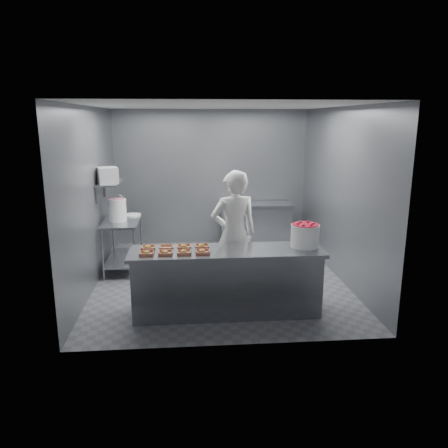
{
  "coord_description": "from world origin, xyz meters",
  "views": [
    {
      "loc": [
        -0.51,
        -6.91,
        2.6
      ],
      "look_at": [
        0.06,
        -0.2,
        0.98
      ],
      "focal_mm": 35.0,
      "sensor_mm": 36.0,
      "label": 1
    }
  ],
  "objects_px": {
    "tray_1": "(165,253)",
    "worker": "(234,235)",
    "tray_3": "(202,252)",
    "glaze_bucket": "(118,210)",
    "tray_4": "(148,248)",
    "tray_6": "(184,247)",
    "tray_2": "(184,252)",
    "appliance": "(107,175)",
    "tray_5": "(166,247)",
    "tray_7": "(202,246)",
    "tray_0": "(147,253)",
    "service_counter": "(227,281)",
    "prep_table": "(123,237)",
    "back_counter": "(255,224)",
    "strawberry_tub": "(305,235)"
  },
  "relations": [
    {
      "from": "tray_1",
      "to": "worker",
      "type": "relative_size",
      "value": 0.1
    },
    {
      "from": "tray_3",
      "to": "glaze_bucket",
      "type": "bearing_deg",
      "value": 124.65
    },
    {
      "from": "tray_3",
      "to": "tray_4",
      "type": "height_order",
      "value": "same"
    },
    {
      "from": "tray_1",
      "to": "tray_6",
      "type": "bearing_deg",
      "value": 45.88
    },
    {
      "from": "tray_2",
      "to": "tray_3",
      "type": "xyz_separation_m",
      "value": [
        0.24,
        0.0,
        0.0
      ]
    },
    {
      "from": "tray_4",
      "to": "appliance",
      "type": "bearing_deg",
      "value": 115.09
    },
    {
      "from": "tray_2",
      "to": "glaze_bucket",
      "type": "relative_size",
      "value": 0.41
    },
    {
      "from": "tray_5",
      "to": "tray_6",
      "type": "xyz_separation_m",
      "value": [
        0.24,
        -0.0,
        0.0
      ]
    },
    {
      "from": "glaze_bucket",
      "to": "appliance",
      "type": "distance_m",
      "value": 0.62
    },
    {
      "from": "tray_7",
      "to": "glaze_bucket",
      "type": "height_order",
      "value": "glaze_bucket"
    },
    {
      "from": "tray_7",
      "to": "tray_0",
      "type": "bearing_deg",
      "value": -161.03
    },
    {
      "from": "service_counter",
      "to": "tray_2",
      "type": "height_order",
      "value": "tray_2"
    },
    {
      "from": "prep_table",
      "to": "tray_3",
      "type": "bearing_deg",
      "value": -57.45
    },
    {
      "from": "tray_7",
      "to": "worker",
      "type": "relative_size",
      "value": 0.1
    },
    {
      "from": "tray_7",
      "to": "glaze_bucket",
      "type": "xyz_separation_m",
      "value": [
        -1.37,
        1.74,
        0.18
      ]
    },
    {
      "from": "back_counter",
      "to": "tray_3",
      "type": "height_order",
      "value": "tray_3"
    },
    {
      "from": "back_counter",
      "to": "tray_1",
      "type": "bearing_deg",
      "value": -116.83
    },
    {
      "from": "service_counter",
      "to": "tray_1",
      "type": "xyz_separation_m",
      "value": [
        -0.81,
        -0.12,
        0.47
      ]
    },
    {
      "from": "back_counter",
      "to": "glaze_bucket",
      "type": "relative_size",
      "value": 3.27
    },
    {
      "from": "tray_3",
      "to": "tray_5",
      "type": "relative_size",
      "value": 1.0
    },
    {
      "from": "tray_3",
      "to": "prep_table",
      "type": "bearing_deg",
      "value": 122.55
    },
    {
      "from": "tray_5",
      "to": "tray_1",
      "type": "bearing_deg",
      "value": -90.7
    },
    {
      "from": "tray_5",
      "to": "tray_7",
      "type": "height_order",
      "value": "tray_7"
    },
    {
      "from": "strawberry_tub",
      "to": "tray_7",
      "type": "bearing_deg",
      "value": 177.66
    },
    {
      "from": "prep_table",
      "to": "tray_3",
      "type": "height_order",
      "value": "tray_3"
    },
    {
      "from": "prep_table",
      "to": "tray_1",
      "type": "height_order",
      "value": "tray_1"
    },
    {
      "from": "prep_table",
      "to": "tray_0",
      "type": "bearing_deg",
      "value": -73.77
    },
    {
      "from": "tray_2",
      "to": "tray_6",
      "type": "relative_size",
      "value": 1.0
    },
    {
      "from": "tray_2",
      "to": "strawberry_tub",
      "type": "distance_m",
      "value": 1.66
    },
    {
      "from": "tray_7",
      "to": "tray_4",
      "type": "bearing_deg",
      "value": 180.0
    },
    {
      "from": "tray_3",
      "to": "worker",
      "type": "bearing_deg",
      "value": 55.92
    },
    {
      "from": "strawberry_tub",
      "to": "glaze_bucket",
      "type": "relative_size",
      "value": 0.84
    },
    {
      "from": "back_counter",
      "to": "prep_table",
      "type": "bearing_deg",
      "value": -152.99
    },
    {
      "from": "tray_1",
      "to": "strawberry_tub",
      "type": "relative_size",
      "value": 0.49
    },
    {
      "from": "back_counter",
      "to": "glaze_bucket",
      "type": "height_order",
      "value": "glaze_bucket"
    },
    {
      "from": "tray_4",
      "to": "worker",
      "type": "xyz_separation_m",
      "value": [
        1.21,
        0.48,
        0.03
      ]
    },
    {
      "from": "tray_3",
      "to": "tray_6",
      "type": "xyz_separation_m",
      "value": [
        -0.24,
        0.25,
        0.0
      ]
    },
    {
      "from": "worker",
      "to": "strawberry_tub",
      "type": "bearing_deg",
      "value": 138.27
    },
    {
      "from": "prep_table",
      "to": "tray_1",
      "type": "bearing_deg",
      "value": -67.86
    },
    {
      "from": "tray_5",
      "to": "worker",
      "type": "height_order",
      "value": "worker"
    },
    {
      "from": "tray_2",
      "to": "strawberry_tub",
      "type": "bearing_deg",
      "value": 6.58
    },
    {
      "from": "prep_table",
      "to": "tray_4",
      "type": "height_order",
      "value": "tray_4"
    },
    {
      "from": "tray_4",
      "to": "tray_5",
      "type": "relative_size",
      "value": 1.0
    },
    {
      "from": "tray_4",
      "to": "service_counter",
      "type": "bearing_deg",
      "value": -6.75
    },
    {
      "from": "tray_3",
      "to": "tray_5",
      "type": "bearing_deg",
      "value": 152.58
    },
    {
      "from": "tray_5",
      "to": "strawberry_tub",
      "type": "xyz_separation_m",
      "value": [
        1.88,
        -0.06,
        0.15
      ]
    },
    {
      "from": "appliance",
      "to": "prep_table",
      "type": "bearing_deg",
      "value": 26.43
    },
    {
      "from": "tray_1",
      "to": "strawberry_tub",
      "type": "height_order",
      "value": "strawberry_tub"
    },
    {
      "from": "tray_4",
      "to": "worker",
      "type": "distance_m",
      "value": 1.3
    },
    {
      "from": "tray_5",
      "to": "tray_2",
      "type": "bearing_deg",
      "value": -46.24
    }
  ]
}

